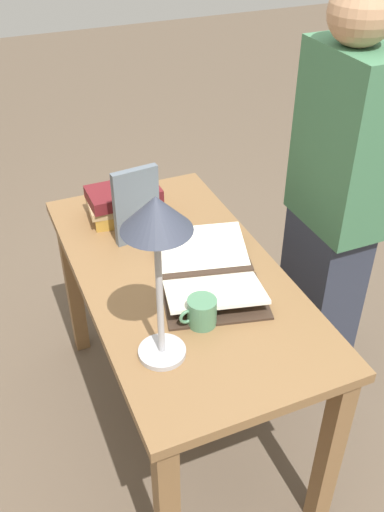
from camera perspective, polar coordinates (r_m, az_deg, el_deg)
ground_plane at (r=2.43m, az=-1.02°, el=-15.88°), size 12.00×12.00×0.00m
reading_desk at (r=1.97m, az=-1.22°, el=-4.37°), size 1.24×0.64×0.76m
open_book at (r=1.86m, az=1.57°, el=-1.61°), size 0.54×0.42×0.06m
book_stack_tall at (r=2.16m, az=-6.79°, el=5.33°), size 0.21×0.28×0.12m
book_standing_upright at (r=1.98m, az=-5.58°, el=5.02°), size 0.04×0.17×0.28m
reading_lamp at (r=1.35m, az=-3.54°, el=2.48°), size 0.18×0.18×0.51m
coffee_mug at (r=1.67m, az=0.95°, el=-5.62°), size 0.09×0.12×0.09m
person_reader at (r=2.16m, az=13.84°, el=4.00°), size 0.36×0.22×1.61m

